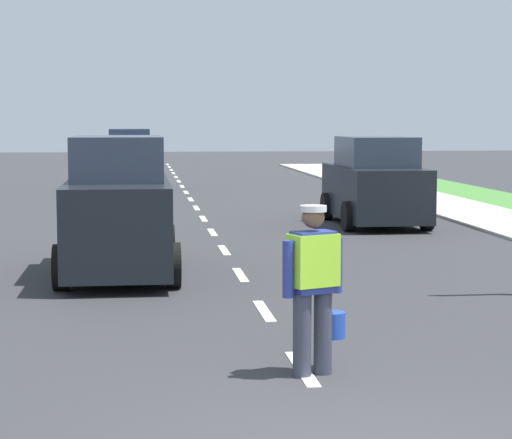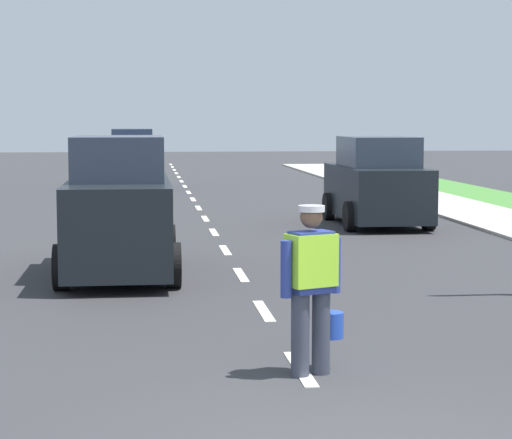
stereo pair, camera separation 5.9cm
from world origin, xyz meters
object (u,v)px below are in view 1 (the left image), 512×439
(road_worker, at_px, (314,281))
(car_oncoming_lead, at_px, (118,211))
(car_parked_far, at_px, (375,184))
(car_oncoming_third, at_px, (130,161))

(road_worker, distance_m, car_oncoming_lead, 6.73)
(road_worker, xyz_separation_m, car_oncoming_lead, (-2.01, 6.42, 0.10))
(car_parked_far, bearing_deg, car_oncoming_third, 113.94)
(car_oncoming_third, bearing_deg, car_parked_far, -66.06)
(road_worker, bearing_deg, car_oncoming_third, 94.29)
(car_oncoming_lead, bearing_deg, car_parked_far, 49.63)
(car_oncoming_lead, bearing_deg, road_worker, -72.59)
(road_worker, relative_size, car_parked_far, 0.41)
(road_worker, relative_size, car_oncoming_lead, 0.41)
(road_worker, xyz_separation_m, car_parked_far, (3.86, 13.33, 0.04))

